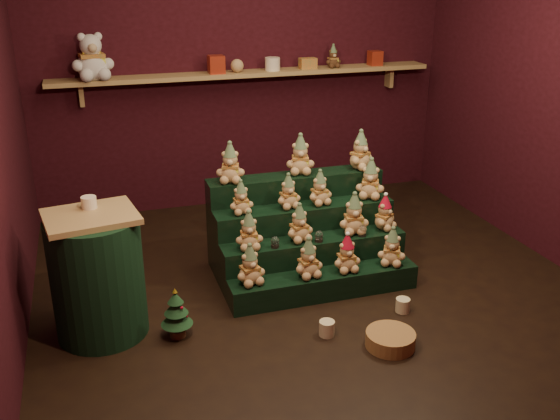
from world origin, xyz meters
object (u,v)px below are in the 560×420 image
object	(u,v)px
snow_globe_a	(275,242)
brown_bear	(333,56)
snow_globe_c	(362,230)
white_bear	(91,50)
mini_christmas_tree	(176,313)
riser_tier_front	(324,284)
snow_globe_b	(319,236)
wicker_basket	(390,340)
side_table	(98,275)
mug_right	(403,305)
mug_left	(327,328)

from	to	relation	value
snow_globe_a	brown_bear	size ratio (longest dim) A/B	0.39
snow_globe_c	white_bear	world-z (taller)	white_bear
mini_christmas_tree	white_bear	world-z (taller)	white_bear
riser_tier_front	snow_globe_b	xyz separation A→B (m)	(0.01, 0.16, 0.31)
riser_tier_front	brown_bear	size ratio (longest dim) A/B	6.61
wicker_basket	brown_bear	size ratio (longest dim) A/B	1.48
riser_tier_front	brown_bear	distance (m)	2.48
snow_globe_c	mini_christmas_tree	world-z (taller)	snow_globe_c
side_table	brown_bear	xyz separation A→B (m)	(2.36, 1.94, 1.01)
riser_tier_front	snow_globe_c	size ratio (longest dim) A/B	16.06
riser_tier_front	snow_globe_a	size ratio (longest dim) A/B	16.90
snow_globe_c	mini_christmas_tree	bearing A→B (deg)	-165.72
snow_globe_b	brown_bear	distance (m)	2.19
snow_globe_a	white_bear	distance (m)	2.38
mug_right	wicker_basket	world-z (taller)	same
brown_bear	mug_right	bearing A→B (deg)	-101.55
snow_globe_b	mini_christmas_tree	size ratio (longest dim) A/B	0.24
riser_tier_front	snow_globe_c	distance (m)	0.50
mini_christmas_tree	mug_right	size ratio (longest dim) A/B	3.57
mini_christmas_tree	wicker_basket	bearing A→B (deg)	-22.40
riser_tier_front	snow_globe_b	world-z (taller)	snow_globe_b
white_bear	brown_bear	xyz separation A→B (m)	(2.22, 0.00, -0.14)
snow_globe_c	side_table	distance (m)	1.92
mini_christmas_tree	brown_bear	bearing A→B (deg)	48.30
side_table	riser_tier_front	bearing A→B (deg)	-8.45
snow_globe_c	snow_globe_a	bearing A→B (deg)	180.00
brown_bear	wicker_basket	bearing A→B (deg)	-106.08
snow_globe_c	mug_right	bearing A→B (deg)	-81.39
snow_globe_a	snow_globe_c	world-z (taller)	snow_globe_c
mini_christmas_tree	white_bear	size ratio (longest dim) A/B	0.71
riser_tier_front	mini_christmas_tree	world-z (taller)	mini_christmas_tree
side_table	mug_right	size ratio (longest dim) A/B	8.48
riser_tier_front	mug_right	bearing A→B (deg)	-40.42
snow_globe_c	wicker_basket	world-z (taller)	snow_globe_c
mug_right	riser_tier_front	bearing A→B (deg)	139.58
snow_globe_b	wicker_basket	world-z (taller)	snow_globe_b
riser_tier_front	white_bear	size ratio (longest dim) A/B	2.82
side_table	brown_bear	distance (m)	3.22
snow_globe_b	side_table	distance (m)	1.58
mug_right	brown_bear	world-z (taller)	brown_bear
brown_bear	riser_tier_front	bearing A→B (deg)	-115.23
snow_globe_c	brown_bear	size ratio (longest dim) A/B	0.41
snow_globe_a	mug_right	world-z (taller)	snow_globe_a
riser_tier_front	side_table	size ratio (longest dim) A/B	1.67
riser_tier_front	wicker_basket	bearing A→B (deg)	-77.26
mug_left	mini_christmas_tree	bearing A→B (deg)	163.12
snow_globe_b	mug_left	world-z (taller)	snow_globe_b
side_table	white_bear	distance (m)	2.26
snow_globe_c	white_bear	distance (m)	2.76
mug_left	white_bear	distance (m)	3.11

